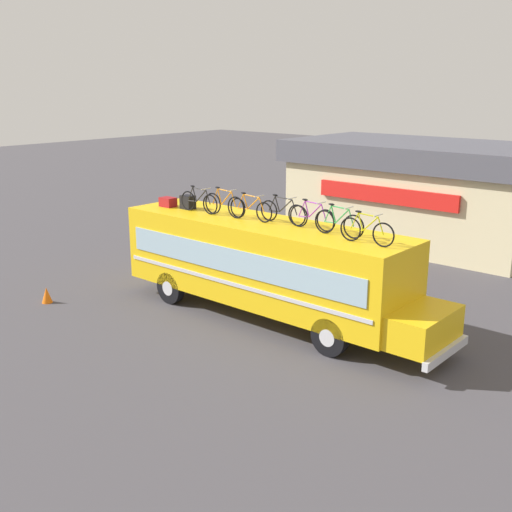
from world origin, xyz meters
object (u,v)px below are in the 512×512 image
Objects in this scene: bus at (267,263)px; rooftop_bicycle_2 at (224,204)px; luggage_bag_2 at (188,202)px; traffic_cone at (47,295)px; rooftop_bicycle_6 at (339,223)px; rooftop_bicycle_3 at (251,209)px; rooftop_bicycle_1 at (199,201)px; luggage_bag_1 at (168,202)px; rooftop_bicycle_4 at (283,212)px; rooftop_bicycle_7 at (367,231)px; rooftop_bicycle_5 at (312,217)px.

rooftop_bicycle_2 is (-1.71, -0.13, 1.69)m from bus.
luggage_bag_2 is 0.85× the size of traffic_cone.
luggage_bag_2 is at bearing 51.41° from traffic_cone.
rooftop_bicycle_2 is at bearing -178.17° from rooftop_bicycle_6.
bus is at bearing 30.66° from traffic_cone.
rooftop_bicycle_3 is at bearing 5.54° from rooftop_bicycle_2.
rooftop_bicycle_1 is (-2.78, -0.23, 1.67)m from bus.
bus is at bearing 0.95° from luggage_bag_2.
rooftop_bicycle_3 reaches higher than luggage_bag_2.
rooftop_bicycle_1 is (1.54, 0.02, 0.21)m from luggage_bag_1.
rooftop_bicycle_4 is at bearing 32.82° from bus.
luggage_bag_1 is 6.94m from rooftop_bicycle_6.
rooftop_bicycle_7 is at bearing 19.43° from traffic_cone.
rooftop_bicycle_5 is at bearing 5.71° from rooftop_bicycle_1.
rooftop_bicycle_6 is at bearing -6.36° from rooftop_bicycle_4.
rooftop_bicycle_6 is (6.94, 0.26, 0.21)m from luggage_bag_1.
rooftop_bicycle_2 is 6.93m from traffic_cone.
rooftop_bicycle_7 reaches higher than rooftop_bicycle_3.
rooftop_bicycle_2 is 0.99× the size of rooftop_bicycle_3.
rooftop_bicycle_3 is 1.06× the size of rooftop_bicycle_5.
rooftop_bicycle_2 is 3.28m from rooftop_bicycle_5.
luggage_bag_1 is 1.17× the size of luggage_bag_2.
rooftop_bicycle_1 is at bearing -171.32° from rooftop_bicycle_4.
rooftop_bicycle_7 is 11.33m from traffic_cone.
luggage_bag_2 is at bearing -179.35° from rooftop_bicycle_6.
rooftop_bicycle_3 is (2.84, 0.03, 0.13)m from luggage_bag_2.
luggage_bag_1 is at bearing -177.40° from rooftop_bicycle_2.
rooftop_bicycle_2 reaches higher than rooftop_bicycle_6.
rooftop_bicycle_3 is (3.66, 0.22, 0.20)m from luggage_bag_1.
rooftop_bicycle_3 is 4.36m from rooftop_bicycle_7.
bus is 7.78m from traffic_cone.
rooftop_bicycle_4 is 2.23m from rooftop_bicycle_6.
traffic_cone is (-2.24, -3.64, -2.98)m from luggage_bag_1.
rooftop_bicycle_4 reaches higher than bus.
rooftop_bicycle_5 is at bearing 7.56° from bus.
rooftop_bicycle_6 reaches higher than rooftop_bicycle_4.
rooftop_bicycle_1 reaches higher than rooftop_bicycle_7.
luggage_bag_2 is at bearing 178.30° from rooftop_bicycle_7.
rooftop_bicycle_6 is (4.33, 0.14, -0.01)m from rooftop_bicycle_2.
luggage_bag_2 is 0.28× the size of rooftop_bicycle_7.
rooftop_bicycle_1 reaches higher than bus.
luggage_bag_1 is 0.31× the size of rooftop_bicycle_2.
bus is 4.06m from rooftop_bicycle_7.
rooftop_bicycle_1 is 5.40m from rooftop_bicycle_6.
luggage_bag_2 is 7.20m from rooftop_bicycle_7.
rooftop_bicycle_6 is at bearing 23.02° from traffic_cone.
rooftop_bicycle_1 is 0.97× the size of rooftop_bicycle_4.
rooftop_bicycle_5 is at bearing 5.97° from rooftop_bicycle_3.
rooftop_bicycle_4 reaches higher than traffic_cone.
rooftop_bicycle_4 is 8.71m from traffic_cone.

